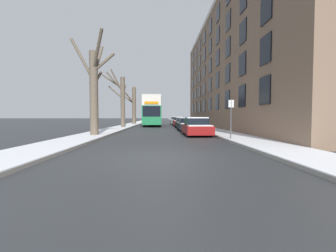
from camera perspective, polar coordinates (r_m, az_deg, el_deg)
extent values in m
plane|color=#303335|center=(8.14, -1.72, -7.94)|extent=(320.00, 320.00, 0.00)
cube|color=gray|center=(61.23, -6.46, 1.14)|extent=(2.42, 130.00, 0.13)
cube|color=white|center=(61.23, -6.46, 1.22)|extent=(2.40, 130.00, 0.03)
cube|color=gray|center=(61.23, 2.97, 1.16)|extent=(2.42, 130.00, 0.13)
cube|color=white|center=(61.23, 2.97, 1.23)|extent=(2.40, 130.00, 0.03)
cube|color=#7A604C|center=(31.09, 19.07, 13.63)|extent=(9.00, 38.84, 15.11)
cube|color=black|center=(14.80, 23.36, 8.29)|extent=(0.08, 1.40, 1.69)
cube|color=black|center=(18.30, 18.27, 7.21)|extent=(0.08, 1.40, 1.69)
cube|color=black|center=(21.89, 14.85, 6.46)|extent=(0.08, 1.40, 1.69)
cube|color=black|center=(25.55, 12.40, 5.90)|extent=(0.08, 1.40, 1.69)
cube|color=black|center=(29.24, 10.58, 5.47)|extent=(0.08, 1.40, 1.69)
cube|color=black|center=(32.96, 9.16, 5.14)|extent=(0.08, 1.40, 1.69)
cube|color=black|center=(36.69, 8.04, 4.87)|extent=(0.08, 1.40, 1.69)
cube|color=black|center=(40.43, 7.12, 4.66)|extent=(0.08, 1.40, 1.69)
cube|color=black|center=(44.19, 6.36, 4.47)|extent=(0.08, 1.40, 1.69)
cube|color=black|center=(15.24, 23.52, 17.37)|extent=(0.08, 1.40, 1.69)
cube|color=black|center=(18.66, 18.38, 14.64)|extent=(0.08, 1.40, 1.69)
cube|color=black|center=(22.20, 14.92, 12.70)|extent=(0.08, 1.40, 1.69)
cube|color=black|center=(25.81, 12.46, 11.27)|extent=(0.08, 1.40, 1.69)
cube|color=black|center=(29.47, 10.62, 10.18)|extent=(0.08, 1.40, 1.69)
cube|color=black|center=(33.16, 9.19, 9.32)|extent=(0.08, 1.40, 1.69)
cube|color=black|center=(36.87, 8.06, 8.63)|extent=(0.08, 1.40, 1.69)
cube|color=black|center=(40.60, 7.14, 8.07)|extent=(0.08, 1.40, 1.69)
cube|color=black|center=(44.34, 6.37, 7.60)|extent=(0.08, 1.40, 1.69)
cube|color=black|center=(16.04, 23.69, 25.73)|extent=(0.08, 1.40, 1.69)
cube|color=black|center=(19.32, 18.48, 21.66)|extent=(0.08, 1.40, 1.69)
cube|color=black|center=(22.75, 14.99, 18.70)|extent=(0.08, 1.40, 1.69)
cube|color=black|center=(26.29, 12.51, 16.48)|extent=(0.08, 1.40, 1.69)
cube|color=black|center=(29.89, 10.65, 14.77)|extent=(0.08, 1.40, 1.69)
cube|color=black|center=(33.53, 9.22, 13.43)|extent=(0.08, 1.40, 1.69)
cube|color=black|center=(37.21, 8.08, 12.34)|extent=(0.08, 1.40, 1.69)
cube|color=black|center=(40.91, 7.16, 11.44)|extent=(0.08, 1.40, 1.69)
cube|color=black|center=(44.62, 6.39, 10.69)|extent=(0.08, 1.40, 1.69)
cube|color=black|center=(20.25, 18.59, 28.13)|extent=(0.08, 1.40, 1.69)
cube|color=black|center=(23.55, 15.06, 24.35)|extent=(0.08, 1.40, 1.69)
cube|color=black|center=(26.98, 12.56, 21.47)|extent=(0.08, 1.40, 1.69)
cube|color=black|center=(30.50, 10.69, 19.22)|extent=(0.08, 1.40, 1.69)
cube|color=black|center=(34.08, 9.25, 17.42)|extent=(0.08, 1.40, 1.69)
cube|color=black|center=(37.70, 8.11, 15.96)|extent=(0.08, 1.40, 1.69)
cube|color=black|center=(41.35, 7.18, 14.75)|extent=(0.08, 1.40, 1.69)
cube|color=black|center=(45.03, 6.41, 13.74)|extent=(0.08, 1.40, 1.69)
cube|color=black|center=(27.86, 12.61, 26.17)|extent=(0.08, 1.40, 1.69)
cube|color=black|center=(31.28, 10.73, 23.46)|extent=(0.08, 1.40, 1.69)
cube|color=black|center=(34.78, 9.28, 21.27)|extent=(0.08, 1.40, 1.69)
cube|color=black|center=(38.34, 8.13, 19.48)|extent=(0.08, 1.40, 1.69)
cube|color=black|center=(41.93, 7.20, 17.98)|extent=(0.08, 1.40, 1.69)
cube|color=black|center=(45.56, 6.42, 16.72)|extent=(0.08, 1.40, 1.69)
cube|color=beige|center=(32.01, 10.74, 26.64)|extent=(0.12, 38.06, 0.44)
cylinder|color=brown|center=(16.88, -18.30, 7.63)|extent=(0.59, 0.59, 6.05)
cylinder|color=brown|center=(17.96, -17.33, 15.43)|extent=(0.47, 1.70, 2.65)
cylinder|color=brown|center=(17.72, -20.90, 15.46)|extent=(1.89, 0.66, 3.14)
cylinder|color=brown|center=(17.58, -17.46, 11.50)|extent=(0.43, 1.37, 1.25)
cylinder|color=brown|center=(16.43, -17.47, 17.85)|extent=(1.32, 1.97, 2.38)
cylinder|color=brown|center=(17.19, -15.97, 15.29)|extent=(1.57, 0.50, 1.48)
cylinder|color=brown|center=(28.19, -11.39, 5.79)|extent=(0.53, 0.53, 6.25)
cylinder|color=brown|center=(28.45, -13.36, 10.92)|extent=(2.02, 0.55, 2.34)
cylinder|color=brown|center=(29.20, -11.06, 8.78)|extent=(0.25, 1.94, 1.80)
cylinder|color=brown|center=(28.82, -13.90, 10.87)|extent=(2.63, 0.46, 1.87)
cylinder|color=brown|center=(29.18, -13.14, 8.32)|extent=(2.19, 1.65, 1.80)
cylinder|color=brown|center=(28.32, -12.85, 11.08)|extent=(1.53, 0.75, 2.77)
cylinder|color=brown|center=(40.41, -8.62, 5.03)|extent=(0.70, 0.70, 6.59)
cylinder|color=brown|center=(41.41, -8.59, 9.07)|extent=(0.36, 1.70, 1.51)
cylinder|color=brown|center=(40.80, -9.89, 6.61)|extent=(2.03, 0.67, 1.59)
cylinder|color=brown|center=(39.82, -10.08, 7.49)|extent=(2.10, 1.95, 2.49)
cube|color=#1E7A47|center=(35.28, -3.80, 2.73)|extent=(2.59, 11.71, 2.58)
cube|color=silver|center=(35.35, -3.81, 5.92)|extent=(2.54, 11.48, 1.36)
cube|color=beige|center=(35.40, -3.81, 7.12)|extent=(2.54, 11.48, 0.12)
cube|color=black|center=(35.29, -3.80, 3.54)|extent=(2.62, 10.31, 1.34)
cube|color=black|center=(35.35, -3.81, 6.03)|extent=(2.62, 10.31, 1.04)
cube|color=black|center=(29.46, -4.21, 3.75)|extent=(2.33, 0.06, 1.41)
cube|color=orange|center=(29.49, -4.22, 5.94)|extent=(1.81, 0.05, 0.32)
cylinder|color=black|center=(31.85, -6.04, 0.69)|extent=(0.30, 0.98, 0.98)
cylinder|color=black|center=(31.76, -1.99, 0.70)|extent=(0.30, 0.98, 0.98)
cylinder|color=black|center=(38.62, -5.29, 1.01)|extent=(0.30, 0.98, 0.98)
cylinder|color=black|center=(38.55, -1.95, 1.01)|extent=(0.30, 0.98, 0.98)
cube|color=maroon|center=(17.45, 7.23, -0.81)|extent=(1.87, 4.30, 0.62)
cube|color=black|center=(17.60, 7.15, 1.10)|extent=(1.61, 2.15, 0.54)
cube|color=white|center=(17.59, 7.16, 2.12)|extent=(1.57, 2.04, 0.08)
cube|color=white|center=(15.93, 8.09, 0.10)|extent=(1.68, 1.12, 0.07)
cylinder|color=black|center=(16.07, 5.04, -1.59)|extent=(0.20, 0.67, 0.67)
cylinder|color=black|center=(16.35, 10.79, -1.55)|extent=(0.20, 0.67, 0.67)
cylinder|color=black|center=(18.63, 4.10, -1.03)|extent=(0.20, 0.67, 0.67)
cylinder|color=black|center=(18.87, 9.09, -1.01)|extent=(0.20, 0.67, 0.67)
cube|color=black|center=(23.25, 4.98, -0.02)|extent=(1.90, 4.58, 0.58)
cube|color=black|center=(23.41, 4.93, 1.36)|extent=(1.63, 2.29, 0.54)
cube|color=white|center=(23.41, 4.93, 2.09)|extent=(1.59, 2.18, 0.06)
cube|color=white|center=(21.62, 5.49, 0.62)|extent=(1.71, 1.20, 0.05)
cylinder|color=black|center=(21.80, 3.21, -0.51)|extent=(0.20, 0.67, 0.67)
cylinder|color=black|center=(22.01, 7.57, -0.50)|extent=(0.20, 0.67, 0.67)
cylinder|color=black|center=(24.54, 2.66, -0.18)|extent=(0.20, 0.67, 0.67)
cylinder|color=black|center=(24.72, 6.54, -0.17)|extent=(0.20, 0.67, 0.67)
cube|color=black|center=(29.02, 3.64, 0.47)|extent=(1.73, 4.51, 0.58)
cube|color=black|center=(29.18, 3.61, 1.58)|extent=(1.49, 2.26, 0.54)
cube|color=white|center=(29.18, 3.61, 2.17)|extent=(1.45, 2.14, 0.05)
cube|color=white|center=(27.42, 3.95, 1.00)|extent=(1.56, 1.18, 0.04)
cylinder|color=black|center=(27.61, 2.34, 0.05)|extent=(0.20, 0.60, 0.60)
cylinder|color=black|center=(27.76, 5.45, 0.05)|extent=(0.20, 0.60, 0.60)
cylinder|color=black|center=(30.31, 1.97, 0.26)|extent=(0.20, 0.60, 0.60)
cylinder|color=black|center=(30.45, 4.81, 0.26)|extent=(0.20, 0.60, 0.60)
cube|color=maroon|center=(35.09, 2.70, 0.86)|extent=(1.73, 4.07, 0.63)
cube|color=black|center=(35.24, 2.68, 1.82)|extent=(1.49, 2.03, 0.55)
cube|color=white|center=(35.24, 2.69, 2.33)|extent=(1.46, 1.93, 0.09)
cube|color=white|center=(33.64, 2.89, 1.38)|extent=(1.56, 1.06, 0.07)
cylinder|color=black|center=(33.83, 1.58, 0.53)|extent=(0.20, 0.65, 0.65)
cylinder|color=black|center=(33.95, 4.13, 0.54)|extent=(0.20, 0.65, 0.65)
cylinder|color=black|center=(36.26, 1.36, 0.67)|extent=(0.20, 0.65, 0.65)
cylinder|color=black|center=(36.37, 3.74, 0.67)|extent=(0.20, 0.65, 0.65)
cube|color=slate|center=(41.26, 2.04, 1.15)|extent=(1.90, 4.00, 0.70)
cube|color=black|center=(41.41, 2.02, 1.97)|extent=(1.63, 2.00, 0.48)
cube|color=white|center=(41.41, 2.02, 2.35)|extent=(1.60, 1.90, 0.08)
cube|color=white|center=(39.84, 2.17, 1.65)|extent=(1.71, 1.04, 0.06)
cylinder|color=black|center=(40.02, 0.95, 0.81)|extent=(0.20, 0.62, 0.62)
cylinder|color=black|center=(40.13, 3.34, 0.81)|extent=(0.20, 0.62, 0.62)
cylinder|color=black|center=(42.42, 0.80, 0.91)|extent=(0.20, 0.62, 0.62)
cylinder|color=black|center=(42.53, 3.06, 0.91)|extent=(0.20, 0.62, 0.62)
cube|color=white|center=(55.35, -4.05, 2.28)|extent=(1.94, 5.65, 2.13)
cube|color=black|center=(52.55, -4.17, 2.81)|extent=(1.71, 0.06, 0.94)
cylinder|color=black|center=(53.59, -5.03, 1.26)|extent=(0.22, 0.68, 0.68)
cylinder|color=black|center=(53.52, -3.21, 1.26)|extent=(0.22, 0.68, 0.68)
cylinder|color=black|center=(57.20, -4.82, 1.33)|extent=(0.22, 0.68, 0.68)
cylinder|color=black|center=(57.14, -3.12, 1.34)|extent=(0.22, 0.68, 0.68)
cylinder|color=black|center=(17.71, -18.58, -1.20)|extent=(0.17, 0.17, 0.75)
cylinder|color=black|center=(17.86, -18.70, -1.17)|extent=(0.17, 0.17, 0.75)
cylinder|color=navy|center=(17.75, -18.67, 1.08)|extent=(0.35, 0.35, 0.66)
sphere|color=beige|center=(17.75, -18.69, 2.47)|extent=(0.21, 0.21, 0.21)
cylinder|color=#4C4F54|center=(13.77, 15.68, 1.39)|extent=(0.07, 0.07, 2.47)
cube|color=silver|center=(13.77, 15.75, 5.48)|extent=(0.32, 0.02, 0.44)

